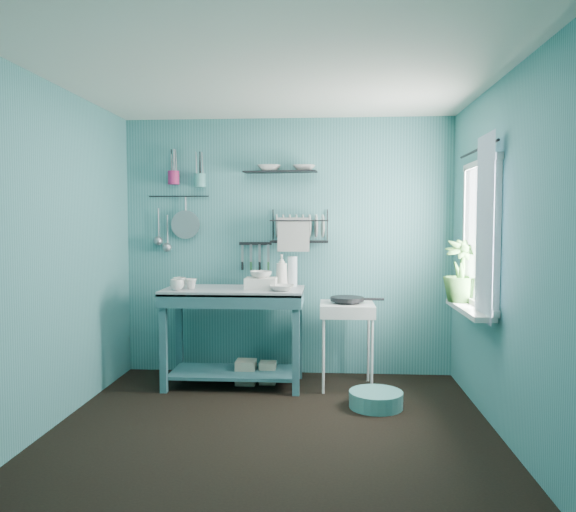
# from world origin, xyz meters

# --- Properties ---
(floor) EXTENTS (3.20, 3.20, 0.00)m
(floor) POSITION_xyz_m (0.00, 0.00, 0.00)
(floor) COLOR black
(floor) RESTS_ON ground
(ceiling) EXTENTS (3.20, 3.20, 0.00)m
(ceiling) POSITION_xyz_m (0.00, 0.00, 2.50)
(ceiling) COLOR silver
(ceiling) RESTS_ON ground
(wall_back) EXTENTS (3.20, 0.00, 3.20)m
(wall_back) POSITION_xyz_m (0.00, 1.50, 1.25)
(wall_back) COLOR teal
(wall_back) RESTS_ON ground
(wall_front) EXTENTS (3.20, 0.00, 3.20)m
(wall_front) POSITION_xyz_m (0.00, -1.50, 1.25)
(wall_front) COLOR teal
(wall_front) RESTS_ON ground
(wall_left) EXTENTS (0.00, 3.00, 3.00)m
(wall_left) POSITION_xyz_m (-1.60, 0.00, 1.25)
(wall_left) COLOR teal
(wall_left) RESTS_ON ground
(wall_right) EXTENTS (0.00, 3.00, 3.00)m
(wall_right) POSITION_xyz_m (1.60, 0.00, 1.25)
(wall_right) COLOR teal
(wall_right) RESTS_ON ground
(work_counter) EXTENTS (1.27, 0.65, 0.89)m
(work_counter) POSITION_xyz_m (-0.46, 1.03, 0.45)
(work_counter) COLOR #316067
(work_counter) RESTS_ON floor
(mug_left) EXTENTS (0.12, 0.12, 0.10)m
(mug_left) POSITION_xyz_m (-0.94, 0.87, 0.94)
(mug_left) COLOR beige
(mug_left) RESTS_ON work_counter
(mug_mid) EXTENTS (0.14, 0.14, 0.09)m
(mug_mid) POSITION_xyz_m (-0.84, 0.97, 0.94)
(mug_mid) COLOR beige
(mug_mid) RESTS_ON work_counter
(mug_right) EXTENTS (0.17, 0.17, 0.10)m
(mug_right) POSITION_xyz_m (-0.96, 1.03, 0.94)
(mug_right) COLOR beige
(mug_right) RESTS_ON work_counter
(wash_tub) EXTENTS (0.28, 0.22, 0.10)m
(wash_tub) POSITION_xyz_m (-0.21, 1.01, 0.94)
(wash_tub) COLOR silver
(wash_tub) RESTS_ON work_counter
(tub_bowl) EXTENTS (0.20, 0.19, 0.06)m
(tub_bowl) POSITION_xyz_m (-0.21, 1.01, 1.02)
(tub_bowl) COLOR beige
(tub_bowl) RESTS_ON wash_tub
(soap_bottle) EXTENTS (0.12, 0.12, 0.30)m
(soap_bottle) POSITION_xyz_m (-0.04, 1.23, 1.04)
(soap_bottle) COLOR silver
(soap_bottle) RESTS_ON work_counter
(water_bottle) EXTENTS (0.09, 0.09, 0.28)m
(water_bottle) POSITION_xyz_m (0.06, 1.25, 1.03)
(water_bottle) COLOR silver
(water_bottle) RESTS_ON work_counter
(counter_bowl) EXTENTS (0.22, 0.22, 0.05)m
(counter_bowl) POSITION_xyz_m (-0.01, 0.88, 0.92)
(counter_bowl) COLOR beige
(counter_bowl) RESTS_ON work_counter
(hotplate_stand) EXTENTS (0.50, 0.50, 0.77)m
(hotplate_stand) POSITION_xyz_m (0.57, 1.04, 0.38)
(hotplate_stand) COLOR silver
(hotplate_stand) RESTS_ON floor
(frying_pan) EXTENTS (0.30, 0.30, 0.03)m
(frying_pan) POSITION_xyz_m (0.57, 1.04, 0.80)
(frying_pan) COLOR black
(frying_pan) RESTS_ON hotplate_stand
(knife_strip) EXTENTS (0.32, 0.03, 0.03)m
(knife_strip) POSITION_xyz_m (-0.31, 1.47, 1.28)
(knife_strip) COLOR black
(knife_strip) RESTS_ON wall_back
(dish_rack) EXTENTS (0.58, 0.32, 0.32)m
(dish_rack) POSITION_xyz_m (0.12, 1.37, 1.46)
(dish_rack) COLOR black
(dish_rack) RESTS_ON wall_back
(upper_shelf) EXTENTS (0.71, 0.25, 0.02)m
(upper_shelf) POSITION_xyz_m (-0.06, 1.40, 1.97)
(upper_shelf) COLOR black
(upper_shelf) RESTS_ON wall_back
(shelf_bowl_left) EXTENTS (0.23, 0.23, 0.06)m
(shelf_bowl_left) POSITION_xyz_m (-0.17, 1.40, 2.06)
(shelf_bowl_left) COLOR beige
(shelf_bowl_left) RESTS_ON upper_shelf
(shelf_bowl_right) EXTENTS (0.22, 0.22, 0.05)m
(shelf_bowl_right) POSITION_xyz_m (0.17, 1.40, 2.10)
(shelf_bowl_right) COLOR beige
(shelf_bowl_right) RESTS_ON upper_shelf
(utensil_cup_magenta) EXTENTS (0.11, 0.11, 0.13)m
(utensil_cup_magenta) POSITION_xyz_m (-1.11, 1.42, 1.93)
(utensil_cup_magenta) COLOR #AD1F5A
(utensil_cup_magenta) RESTS_ON wall_back
(utensil_cup_teal) EXTENTS (0.11, 0.11, 0.13)m
(utensil_cup_teal) POSITION_xyz_m (-0.85, 1.42, 1.90)
(utensil_cup_teal) COLOR teal
(utensil_cup_teal) RESTS_ON wall_back
(colander) EXTENTS (0.28, 0.03, 0.28)m
(colander) POSITION_xyz_m (-1.00, 1.45, 1.47)
(colander) COLOR #94969B
(colander) RESTS_ON wall_back
(ladle_outer) EXTENTS (0.01, 0.01, 0.30)m
(ladle_outer) POSITION_xyz_m (-1.28, 1.46, 1.48)
(ladle_outer) COLOR #94969B
(ladle_outer) RESTS_ON wall_back
(ladle_inner) EXTENTS (0.01, 0.01, 0.30)m
(ladle_inner) POSITION_xyz_m (-1.19, 1.46, 1.41)
(ladle_inner) COLOR #94969B
(ladle_inner) RESTS_ON wall_back
(hook_rail) EXTENTS (0.60, 0.01, 0.01)m
(hook_rail) POSITION_xyz_m (-1.07, 1.47, 1.75)
(hook_rail) COLOR black
(hook_rail) RESTS_ON wall_back
(window_glass) EXTENTS (0.00, 1.10, 1.10)m
(window_glass) POSITION_xyz_m (1.59, 0.45, 1.40)
(window_glass) COLOR white
(window_glass) RESTS_ON wall_right
(windowsill) EXTENTS (0.16, 0.95, 0.04)m
(windowsill) POSITION_xyz_m (1.50, 0.45, 0.81)
(windowsill) COLOR silver
(windowsill) RESTS_ON wall_right
(curtain) EXTENTS (0.00, 1.35, 1.35)m
(curtain) POSITION_xyz_m (1.52, 0.15, 1.45)
(curtain) COLOR silver
(curtain) RESTS_ON wall_right
(curtain_rod) EXTENTS (0.02, 1.05, 0.02)m
(curtain_rod) POSITION_xyz_m (1.54, 0.45, 2.05)
(curtain_rod) COLOR black
(curtain_rod) RESTS_ON wall_right
(potted_plant) EXTENTS (0.30, 0.30, 0.52)m
(potted_plant) POSITION_xyz_m (1.50, 0.74, 1.09)
(potted_plant) COLOR #35692A
(potted_plant) RESTS_ON windowsill
(storage_tin_large) EXTENTS (0.18, 0.18, 0.22)m
(storage_tin_large) POSITION_xyz_m (-0.36, 1.08, 0.11)
(storage_tin_large) COLOR gray
(storage_tin_large) RESTS_ON floor
(storage_tin_small) EXTENTS (0.15, 0.15, 0.20)m
(storage_tin_small) POSITION_xyz_m (-0.16, 1.11, 0.10)
(storage_tin_small) COLOR gray
(storage_tin_small) RESTS_ON floor
(floor_basin) EXTENTS (0.43, 0.43, 0.13)m
(floor_basin) POSITION_xyz_m (0.79, 0.49, 0.07)
(floor_basin) COLOR teal
(floor_basin) RESTS_ON floor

